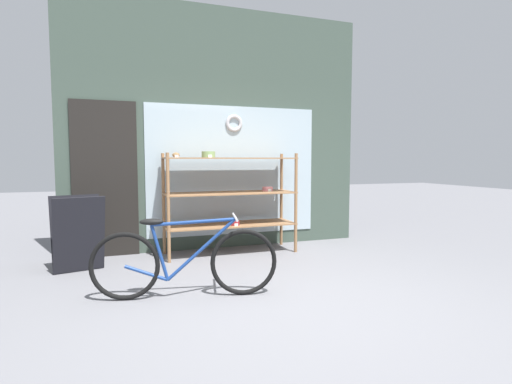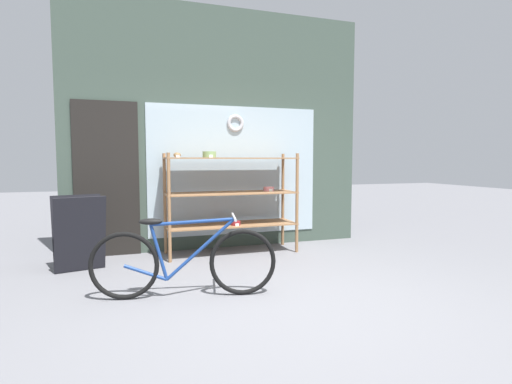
{
  "view_description": "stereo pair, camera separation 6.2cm",
  "coord_description": "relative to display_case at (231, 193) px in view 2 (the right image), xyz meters",
  "views": [
    {
      "loc": [
        -1.47,
        -3.22,
        1.32
      ],
      "look_at": [
        0.02,
        1.0,
        0.95
      ],
      "focal_mm": 28.0,
      "sensor_mm": 36.0,
      "label": 1
    },
    {
      "loc": [
        -1.42,
        -3.24,
        1.32
      ],
      "look_at": [
        0.02,
        1.0,
        0.95
      ],
      "focal_mm": 28.0,
      "sensor_mm": 36.0,
      "label": 2
    }
  ],
  "objects": [
    {
      "name": "storefront_facade",
      "position": [
        -0.08,
        0.42,
        0.84
      ],
      "size": [
        4.43,
        0.13,
        3.52
      ],
      "color": "#3D4C42",
      "rests_on": "ground_plane"
    },
    {
      "name": "bicycle",
      "position": [
        -0.91,
        -1.62,
        -0.51
      ],
      "size": [
        1.74,
        0.52,
        0.78
      ],
      "rotation": [
        0.0,
        0.0,
        -0.2
      ],
      "color": "black",
      "rests_on": "ground_plane"
    },
    {
      "name": "display_case",
      "position": [
        0.0,
        0.0,
        0.0
      ],
      "size": [
        1.82,
        0.57,
        1.42
      ],
      "color": "#8E6642",
      "rests_on": "ground_plane"
    },
    {
      "name": "sandwich_board",
      "position": [
        -1.93,
        -0.31,
        -0.41
      ],
      "size": [
        0.63,
        0.5,
        0.89
      ],
      "rotation": [
        0.0,
        0.0,
        0.23
      ],
      "color": "black",
      "rests_on": "ground_plane"
    },
    {
      "name": "ground_plane",
      "position": [
        -0.03,
        -2.13,
        -0.86
      ],
      "size": [
        30.0,
        30.0,
        0.0
      ],
      "primitive_type": "plane",
      "color": "slate"
    }
  ]
}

